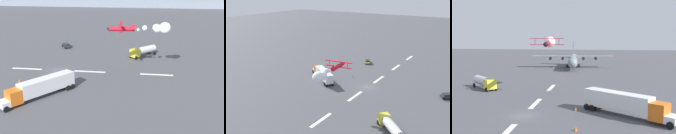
% 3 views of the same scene
% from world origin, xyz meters
% --- Properties ---
extents(ground_plane, '(440.00, 440.00, 0.00)m').
position_xyz_m(ground_plane, '(0.00, 0.00, 0.00)').
color(ground_plane, '#4C4C51').
rests_on(ground_plane, ground).
extents(runway_stripe_2, '(8.00, 0.90, 0.01)m').
position_xyz_m(runway_stripe_2, '(-8.29, 0.00, 0.01)').
color(runway_stripe_2, white).
rests_on(runway_stripe_2, ground).
extents(runway_stripe_3, '(8.00, 0.90, 0.01)m').
position_xyz_m(runway_stripe_3, '(8.29, 0.00, 0.01)').
color(runway_stripe_3, white).
rests_on(runway_stripe_3, ground).
extents(runway_stripe_4, '(8.00, 0.90, 0.01)m').
position_xyz_m(runway_stripe_4, '(24.87, 0.00, 0.01)').
color(runway_stripe_4, white).
rests_on(runway_stripe_4, ground).
extents(stunt_biplane_red, '(14.96, 7.40, 2.68)m').
position_xyz_m(stunt_biplane_red, '(23.37, 0.21, 11.30)').
color(stunt_biplane_red, red).
extents(semi_truck_orange, '(11.60, 14.52, 3.70)m').
position_xyz_m(semi_truck_orange, '(2.09, -16.23, 2.14)').
color(semi_truck_orange, silver).
rests_on(semi_truck_orange, ground).
extents(fuel_tanker_truck, '(7.90, 8.17, 2.90)m').
position_xyz_m(fuel_tanker_truck, '(20.97, 15.82, 1.74)').
color(fuel_tanker_truck, yellow).
rests_on(fuel_tanker_truck, ground).
extents(airport_staff_sedan, '(3.85, 4.43, 1.52)m').
position_xyz_m(airport_staff_sedan, '(-4.71, 23.02, 0.81)').
color(airport_staff_sedan, '#262628').
rests_on(airport_staff_sedan, ground).
extents(traffic_cone_near, '(0.44, 0.44, 0.75)m').
position_xyz_m(traffic_cone_near, '(-5.97, -9.09, 0.38)').
color(traffic_cone_near, orange).
rests_on(traffic_cone_near, ground).
extents(traffic_cone_far, '(0.44, 0.44, 0.75)m').
position_xyz_m(traffic_cone_far, '(4.10, -8.11, 0.38)').
color(traffic_cone_far, orange).
rests_on(traffic_cone_far, ground).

